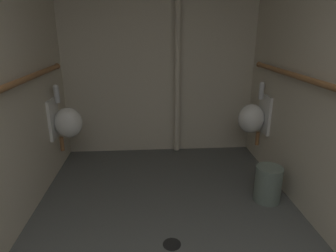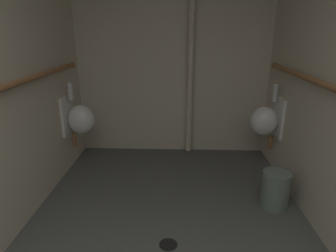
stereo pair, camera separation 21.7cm
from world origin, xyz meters
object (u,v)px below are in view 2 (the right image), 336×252
at_px(standpipe_back_wall, 191,55).
at_px(waste_bin, 275,190).
at_px(floor_drain, 168,244).
at_px(urinal_right_mid, 266,120).
at_px(urinal_left_mid, 79,119).

relative_size(standpipe_back_wall, waste_bin, 7.16).
height_order(standpipe_back_wall, floor_drain, standpipe_back_wall).
height_order(urinal_right_mid, standpipe_back_wall, standpipe_back_wall).
bearing_deg(waste_bin, floor_drain, -150.52).
height_order(urinal_left_mid, waste_bin, urinal_left_mid).
bearing_deg(urinal_left_mid, waste_bin, -20.51).
xyz_separation_m(standpipe_back_wall, waste_bin, (0.75, -1.22, -1.09)).
distance_m(urinal_left_mid, standpipe_back_wall, 1.51).
xyz_separation_m(urinal_left_mid, urinal_right_mid, (2.11, 0.01, 0.00)).
xyz_separation_m(urinal_right_mid, waste_bin, (-0.09, -0.77, -0.42)).
xyz_separation_m(floor_drain, waste_bin, (0.96, 0.54, 0.17)).
bearing_deg(standpipe_back_wall, floor_drain, -96.75).
xyz_separation_m(urinal_left_mid, waste_bin, (2.02, -0.76, -0.42)).
distance_m(urinal_right_mid, waste_bin, 0.88).
distance_m(urinal_left_mid, waste_bin, 2.20).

